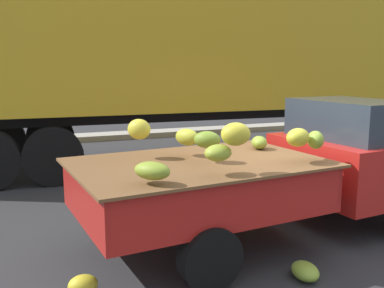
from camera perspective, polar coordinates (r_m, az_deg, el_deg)
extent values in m
plane|color=#28282B|center=(5.95, 14.15, -11.36)|extent=(220.00, 220.00, 0.00)
cube|color=gray|center=(13.62, -7.31, 1.23)|extent=(80.00, 0.80, 0.16)
cube|color=#B21E19|center=(6.59, 20.98, -2.46)|extent=(2.12, 1.91, 0.78)
cube|color=#28333D|center=(6.35, 20.17, 3.09)|extent=(1.22, 1.62, 0.52)
cube|color=#B21E19|center=(5.08, 0.86, -7.86)|extent=(2.85, 1.99, 0.08)
cube|color=#B21E19|center=(5.74, -3.10, -3.08)|extent=(2.68, 0.31, 0.44)
cube|color=#B21E19|center=(4.31, 6.18, -7.57)|extent=(2.68, 0.31, 0.44)
cube|color=#B21E19|center=(5.73, 12.62, -3.33)|extent=(0.22, 1.73, 0.44)
cube|color=#B21E19|center=(4.56, -14.06, -6.84)|extent=(0.22, 1.73, 0.44)
cube|color=#B21914|center=(5.77, -3.22, -3.41)|extent=(2.57, 0.27, 0.07)
cube|color=brown|center=(4.95, 0.87, -2.45)|extent=(2.98, 2.12, 0.03)
ellipsoid|color=gold|center=(4.30, 5.73, 1.30)|extent=(0.32, 0.28, 0.23)
ellipsoid|color=olive|center=(4.84, 2.00, 0.57)|extent=(0.37, 0.35, 0.19)
ellipsoid|color=olive|center=(5.72, 8.79, 0.20)|extent=(0.30, 0.35, 0.17)
ellipsoid|color=gold|center=(5.08, -6.94, 1.93)|extent=(0.35, 0.36, 0.24)
ellipsoid|color=olive|center=(3.97, -5.23, -3.50)|extent=(0.41, 0.42, 0.17)
ellipsoid|color=gold|center=(5.20, -0.65, 0.90)|extent=(0.33, 0.39, 0.20)
ellipsoid|color=olive|center=(5.17, 15.85, 0.53)|extent=(0.27, 0.31, 0.21)
ellipsoid|color=gold|center=(4.96, 13.69, 0.84)|extent=(0.41, 0.38, 0.20)
ellipsoid|color=#91A42F|center=(4.29, 3.43, -1.16)|extent=(0.37, 0.34, 0.17)
cylinder|color=black|center=(7.30, 16.13, -4.82)|extent=(0.66, 0.26, 0.64)
cylinder|color=black|center=(5.75, -5.95, -8.46)|extent=(0.66, 0.26, 0.64)
cylinder|color=black|center=(4.34, 2.39, -14.72)|extent=(0.66, 0.26, 0.64)
cube|color=gold|center=(10.09, 2.84, 12.62)|extent=(12.10, 3.05, 2.70)
cube|color=black|center=(10.14, 2.76, 4.12)|extent=(11.05, 0.91, 0.30)
cylinder|color=black|center=(10.69, -18.03, 0.92)|extent=(1.09, 0.35, 1.08)
cylinder|color=black|center=(8.32, -17.69, -1.54)|extent=(1.09, 0.35, 1.08)
cylinder|color=black|center=(10.73, -23.79, 0.59)|extent=(1.09, 0.35, 1.08)
cylinder|color=#38383A|center=(11.81, 17.80, 2.17)|extent=(0.18, 0.18, 1.25)
ellipsoid|color=gold|center=(4.48, -14.07, -17.45)|extent=(0.29, 0.24, 0.19)
ellipsoid|color=olive|center=(4.78, 14.57, -15.78)|extent=(0.34, 0.42, 0.17)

